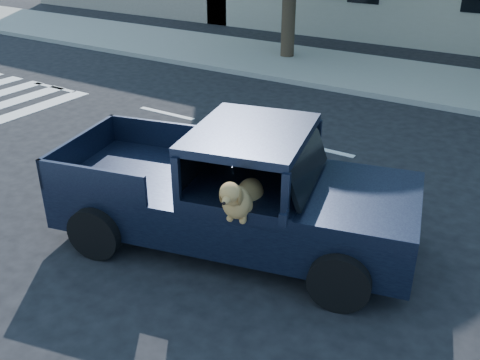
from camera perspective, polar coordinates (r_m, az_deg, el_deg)
The scene contains 4 objects.
ground at distance 8.46m, azimuth -1.50°, elevation -4.31°, with size 120.00×120.00×0.00m, color black.
far_sidewalk at distance 16.32m, azimuth 17.05°, elevation 10.27°, with size 60.00×4.00×0.15m, color gray.
lane_stripes at distance 10.57m, azimuth 18.14°, elevation 0.95°, with size 21.60×0.14×0.01m, color silver, non-canonical shape.
pickup_truck at distance 7.65m, azimuth -1.24°, elevation -2.67°, with size 5.32×3.12×1.79m.
Camera 1 is at (4.07, -6.01, 4.34)m, focal length 40.00 mm.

